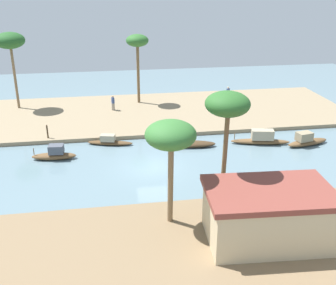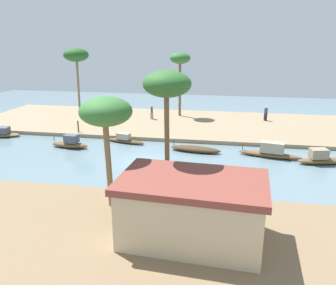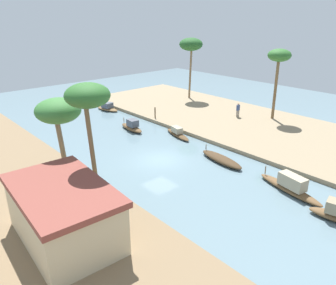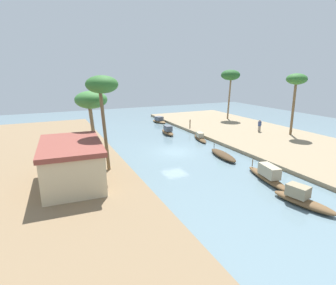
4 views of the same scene
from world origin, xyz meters
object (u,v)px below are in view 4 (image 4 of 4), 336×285
person_by_mooring (260,126)px  sampan_upstream_small (159,120)px  riverside_building (72,163)px  mooring_post (190,124)px  palm_tree_right_tall (102,87)px  sampan_with_tall_canopy (200,138)px  palm_tree_left_near (296,81)px  sampan_near_left_bank (302,199)px  sampan_downstream_large (268,175)px  palm_tree_right_short (91,101)px  palm_tree_left_far (230,76)px  sampan_open_hull (168,131)px  sampan_foreground (223,155)px

person_by_mooring → sampan_upstream_small: bearing=109.7°
riverside_building → mooring_post: bearing=-48.4°
sampan_upstream_small → palm_tree_right_tall: palm_tree_right_tall is taller
sampan_upstream_small → riverside_building: 26.83m
sampan_with_tall_canopy → riverside_building: bearing=131.1°
riverside_building → palm_tree_right_tall: bearing=-55.4°
sampan_upstream_small → palm_tree_left_near: size_ratio=0.46×
sampan_near_left_bank → sampan_downstream_large: bearing=-26.0°
palm_tree_left_near → palm_tree_right_short: size_ratio=1.22×
sampan_near_left_bank → palm_tree_left_near: palm_tree_left_near is taller
sampan_with_tall_canopy → palm_tree_right_tall: (-6.62, 13.23, 6.98)m
sampan_near_left_bank → palm_tree_right_short: 18.58m
palm_tree_left_near → palm_tree_right_short: 25.23m
sampan_near_left_bank → palm_tree_left_near: (13.77, -14.44, 6.78)m
sampan_near_left_bank → palm_tree_left_far: 31.81m
palm_tree_right_tall → sampan_near_left_bank: bearing=-136.4°
sampan_open_hull → palm_tree_right_tall: (-11.17, 10.80, 6.86)m
sampan_foreground → sampan_open_hull: bearing=11.6°
palm_tree_right_tall → palm_tree_right_short: size_ratio=1.22×
palm_tree_right_tall → riverside_building: palm_tree_right_tall is taller
mooring_post → palm_tree_right_tall: palm_tree_right_tall is taller
sampan_near_left_bank → sampan_upstream_small: (30.60, -2.76, -0.08)m
palm_tree_left_far → sampan_near_left_bank: bearing=151.9°
sampan_open_hull → palm_tree_right_short: size_ratio=0.57×
palm_tree_left_far → sampan_downstream_large: bearing=149.7°
palm_tree_left_near → riverside_building: size_ratio=1.09×
mooring_post → palm_tree_left_near: (-9.26, -9.93, 6.24)m
sampan_foreground → mooring_post: size_ratio=3.79×
sampan_downstream_large → sampan_with_tall_canopy: bearing=3.2°
person_by_mooring → palm_tree_right_short: bearing=172.6°
sampan_with_tall_canopy → palm_tree_right_short: bearing=117.5°
sampan_open_hull → riverside_building: bearing=137.7°
sampan_with_tall_canopy → sampan_foreground: sampan_with_tall_canopy is taller
sampan_downstream_large → person_by_mooring: size_ratio=3.27×
person_by_mooring → mooring_post: bearing=126.3°
sampan_downstream_large → palm_tree_right_tall: 14.89m
sampan_open_hull → sampan_foreground: sampan_open_hull is taller
riverside_building → sampan_near_left_bank: bearing=-121.1°
sampan_near_left_bank → riverside_building: size_ratio=0.60×
mooring_post → riverside_building: size_ratio=0.17×
riverside_building → palm_tree_right_short: bearing=-22.8°
sampan_near_left_bank → sampan_open_hull: bearing=-13.8°
sampan_foreground → palm_tree_right_short: 13.81m
sampan_open_hull → mooring_post: size_ratio=2.98×
sampan_upstream_small → sampan_foreground: bearing=164.7°
sampan_open_hull → palm_tree_left_near: size_ratio=0.47×
sampan_foreground → palm_tree_left_near: 15.25m
mooring_post → sampan_with_tall_canopy: bearing=163.7°
sampan_foreground → palm_tree_right_tall: size_ratio=0.60×
sampan_with_tall_canopy → mooring_post: bearing=-2.7°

